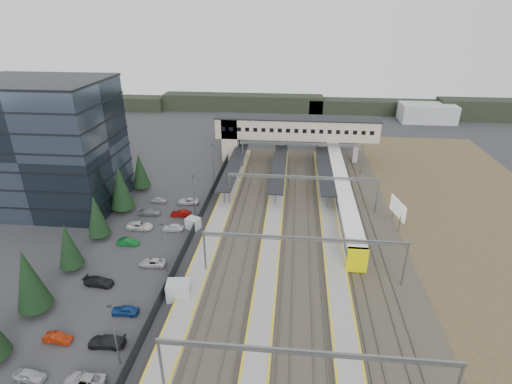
# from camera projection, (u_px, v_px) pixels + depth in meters

# --- Properties ---
(ground) EXTENTS (220.00, 220.00, 0.00)m
(ground) POSITION_uv_depth(u_px,v_px,m) (228.00, 245.00, 65.92)
(ground) COLOR #2B2B2D
(ground) RESTS_ON ground
(office_building) EXTENTS (24.30, 18.30, 24.30)m
(office_building) POSITION_uv_depth(u_px,v_px,m) (48.00, 145.00, 74.91)
(office_building) COLOR #374354
(office_building) RESTS_ON ground
(conifer_row) EXTENTS (4.42, 49.82, 9.50)m
(conifer_row) POSITION_uv_depth(u_px,v_px,m) (85.00, 225.00, 62.40)
(conifer_row) COLOR black
(conifer_row) RESTS_ON ground
(car_park) EXTENTS (10.57, 44.64, 1.29)m
(car_park) POSITION_uv_depth(u_px,v_px,m) (138.00, 258.00, 61.59)
(car_park) COLOR #A4A5A8
(car_park) RESTS_ON ground
(lampposts) EXTENTS (0.50, 53.25, 8.07)m
(lampposts) POSITION_uv_depth(u_px,v_px,m) (181.00, 216.00, 65.96)
(lampposts) COLOR slate
(lampposts) RESTS_ON ground
(fence) EXTENTS (0.08, 90.00, 2.00)m
(fence) POSITION_uv_depth(u_px,v_px,m) (197.00, 223.00, 70.61)
(fence) COLOR #26282B
(fence) RESTS_ON ground
(relay_cabin_near) EXTENTS (3.41, 2.69, 2.62)m
(relay_cabin_near) POSITION_uv_depth(u_px,v_px,m) (179.00, 290.00, 53.41)
(relay_cabin_near) COLOR #A3A5A7
(relay_cabin_near) RESTS_ON ground
(relay_cabin_far) EXTENTS (2.80, 2.61, 2.06)m
(relay_cabin_far) POSITION_uv_depth(u_px,v_px,m) (193.00, 223.00, 70.59)
(relay_cabin_far) COLOR #A3A5A7
(relay_cabin_far) RESTS_ON ground
(rail_corridor) EXTENTS (34.00, 90.00, 0.92)m
(rail_corridor) POSITION_uv_depth(u_px,v_px,m) (286.00, 231.00, 69.47)
(rail_corridor) COLOR #353028
(rail_corridor) RESTS_ON ground
(canopies) EXTENTS (23.10, 30.00, 3.28)m
(canopies) POSITION_uv_depth(u_px,v_px,m) (279.00, 166.00, 88.03)
(canopies) COLOR black
(canopies) RESTS_ON ground
(footbridge) EXTENTS (40.40, 6.40, 11.20)m
(footbridge) POSITION_uv_depth(u_px,v_px,m) (285.00, 130.00, 99.82)
(footbridge) COLOR #C3B099
(footbridge) RESTS_ON ground
(gantries) EXTENTS (28.40, 62.28, 7.17)m
(gantries) POSITION_uv_depth(u_px,v_px,m) (303.00, 208.00, 65.03)
(gantries) COLOR slate
(gantries) RESTS_ON ground
(train) EXTENTS (3.03, 63.35, 3.82)m
(train) POSITION_uv_depth(u_px,v_px,m) (339.00, 178.00, 86.35)
(train) COLOR white
(train) RESTS_ON ground
(billboard) EXTENTS (1.38, 5.78, 4.97)m
(billboard) POSITION_uv_depth(u_px,v_px,m) (398.00, 209.00, 70.55)
(billboard) COLOR slate
(billboard) RESTS_ON ground
(scrub_east) EXTENTS (34.00, 120.00, 0.06)m
(scrub_east) POSITION_uv_depth(u_px,v_px,m) (500.00, 244.00, 66.35)
(scrub_east) COLOR #473D25
(scrub_east) RESTS_ON ground
(treeline_far) EXTENTS (170.00, 19.00, 7.00)m
(treeline_far) POSITION_uv_depth(u_px,v_px,m) (333.00, 106.00, 145.86)
(treeline_far) COLOR black
(treeline_far) RESTS_ON ground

